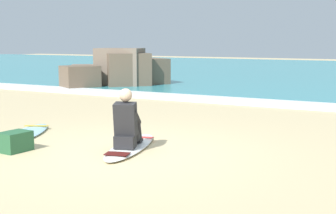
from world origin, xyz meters
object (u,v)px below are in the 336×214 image
at_px(surfer_seated, 127,124).
at_px(surfboard_spare_near, 28,133).
at_px(beach_bag, 15,142).
at_px(surfboard_main, 130,146).

distance_m(surfer_seated, surfboard_spare_near, 2.44).
height_order(surfer_seated, beach_bag, surfer_seated).
height_order(surfboard_spare_near, beach_bag, beach_bag).
height_order(surfboard_main, surfboard_spare_near, same).
bearing_deg(surfer_seated, surfboard_main, 103.62).
distance_m(surfboard_main, beach_bag, 1.86).
bearing_deg(surfboard_main, surfboard_spare_near, 178.62).
xyz_separation_m(surfboard_main, surfboard_spare_near, (-2.36, 0.06, 0.00)).
distance_m(surfer_seated, beach_bag, 1.83).
height_order(surfboard_main, beach_bag, beach_bag).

